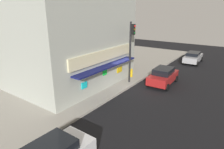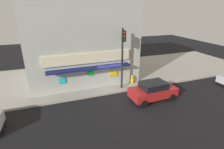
# 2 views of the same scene
# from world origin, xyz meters

# --- Properties ---
(ground_plane) EXTENTS (58.64, 58.64, 0.00)m
(ground_plane) POSITION_xyz_m (0.00, 0.00, 0.00)
(ground_plane) COLOR black
(sidewalk) EXTENTS (39.09, 10.11, 0.18)m
(sidewalk) POSITION_xyz_m (0.00, 5.06, 0.09)
(sidewalk) COLOR #A39E93
(sidewalk) RESTS_ON ground_plane
(corner_building) EXTENTS (10.66, 8.50, 8.91)m
(corner_building) POSITION_xyz_m (-1.93, 5.31, 4.62)
(corner_building) COLOR #ADB2A8
(corner_building) RESTS_ON sidewalk
(traffic_light) EXTENTS (0.32, 0.58, 5.76)m
(traffic_light) POSITION_xyz_m (1.06, 0.56, 3.84)
(traffic_light) COLOR black
(traffic_light) RESTS_ON sidewalk
(fire_hydrant) EXTENTS (0.51, 0.27, 0.90)m
(fire_hydrant) POSITION_xyz_m (2.53, 1.27, 0.61)
(fire_hydrant) COLOR gold
(fire_hydrant) RESTS_ON sidewalk
(trash_can) EXTENTS (0.47, 0.47, 0.80)m
(trash_can) POSITION_xyz_m (-1.53, 2.00, 0.57)
(trash_can) COLOR #2D2D2D
(trash_can) RESTS_ON sidewalk
(pedestrian) EXTENTS (0.57, 0.41, 1.73)m
(pedestrian) POSITION_xyz_m (0.88, 1.93, 1.13)
(pedestrian) COLOR brown
(pedestrian) RESTS_ON sidewalk
(potted_plant_by_doorway) EXTENTS (0.64, 0.64, 0.96)m
(potted_plant_by_doorway) POSITION_xyz_m (-5.23, 2.20, 0.71)
(potted_plant_by_doorway) COLOR #59595B
(potted_plant_by_doorway) RESTS_ON sidewalk
(potted_plant_by_window) EXTENTS (0.56, 0.56, 0.86)m
(potted_plant_by_window) POSITION_xyz_m (-3.75, 1.88, 0.63)
(potted_plant_by_window) COLOR #59595B
(potted_plant_by_window) RESTS_ON sidewalk
(parked_car_red) EXTENTS (4.10, 2.19, 1.62)m
(parked_car_red) POSITION_xyz_m (2.85, -2.08, 0.83)
(parked_car_red) COLOR #AD1E1E
(parked_car_red) RESTS_ON ground_plane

